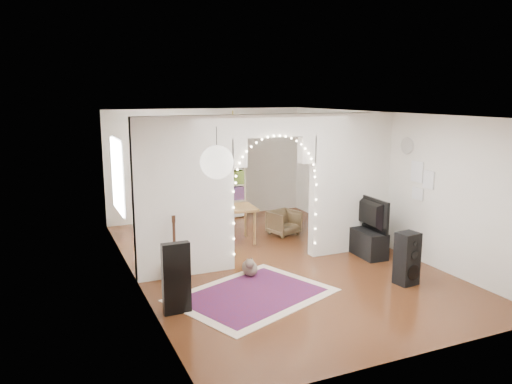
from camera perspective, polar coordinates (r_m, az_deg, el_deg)
name	(u,v)px	position (r m, az deg, el deg)	size (l,w,h in m)	color
floor	(273,261)	(9.34, 1.93, -7.89)	(7.50, 7.50, 0.00)	black
ceiling	(274,114)	(8.84, 2.05, 8.90)	(5.00, 7.50, 0.02)	white
wall_back	(208,164)	(12.43, -5.52, 3.26)	(5.00, 0.02, 2.70)	silver
wall_front	(417,247)	(5.94, 17.94, -6.01)	(5.00, 0.02, 2.70)	silver
wall_left	(133,201)	(8.24, -13.88, -1.06)	(0.02, 7.50, 2.70)	silver
wall_right	(386,180)	(10.31, 14.62, 1.31)	(0.02, 7.50, 2.70)	silver
divider_wall	(273,186)	(8.98, 1.99, 0.74)	(5.00, 0.20, 2.70)	silver
fairy_lights	(277,180)	(8.84, 2.36, 1.40)	(1.64, 0.04, 1.60)	#FFEABF
window	(117,176)	(9.97, -15.56, 1.82)	(0.04, 1.20, 1.40)	white
wall_clock	(407,146)	(9.74, 16.93, 5.09)	(0.31, 0.31, 0.03)	white
picture_frames	(420,181)	(9.52, 18.28, 1.23)	(0.02, 0.50, 0.70)	white
paper_lantern	(217,162)	(5.94, -4.49, 3.41)	(0.40, 0.40, 0.40)	white
ceiling_fan	(233,125)	(10.69, -2.66, 7.67)	(1.10, 1.10, 0.30)	gold
area_rug	(252,295)	(7.83, -0.42, -11.68)	(2.28, 1.71, 0.02)	maroon
guitar_case	(176,278)	(7.16, -9.09, -9.71)	(0.39, 0.13, 1.03)	black
acoustic_guitar	(175,257)	(8.37, -9.27, -7.35)	(0.38, 0.15, 0.94)	tan
tabby_cat	(250,267)	(8.56, -0.72, -8.61)	(0.37, 0.56, 0.38)	brown
floor_speaker	(407,259)	(8.49, 16.88, -7.30)	(0.37, 0.34, 0.86)	black
media_console	(365,242)	(9.86, 12.36, -5.60)	(0.40, 1.00, 0.50)	black
tv	(366,214)	(9.71, 12.50, -2.43)	(1.07, 0.14, 0.62)	black
bookcase	(213,186)	(12.29, -4.93, 0.71)	(1.61, 0.41, 1.65)	#C5B78E
dining_table	(226,211)	(10.27, -3.48, -2.18)	(1.27, 0.90, 0.76)	brown
flower_vase	(226,203)	(10.23, -3.49, -1.26)	(0.18, 0.18, 0.19)	silver
dining_chair_left	(179,232)	(10.43, -8.76, -4.59)	(0.51, 0.53, 0.48)	brown
dining_chair_right	(284,223)	(10.98, 3.22, -3.51)	(0.58, 0.59, 0.54)	brown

